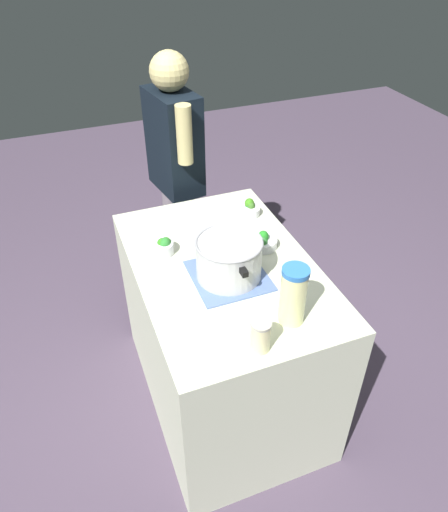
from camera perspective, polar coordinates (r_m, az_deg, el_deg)
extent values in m
plane|color=#4E4053|center=(2.72, 0.00, -15.82)|extent=(8.00, 8.00, 0.00)
cube|color=beige|center=(2.38, 0.00, -9.44)|extent=(1.16, 0.76, 0.88)
cube|color=#566FA7|center=(2.02, 0.57, -2.35)|extent=(0.32, 0.31, 0.01)
cylinder|color=#B7B7BC|center=(1.96, 0.59, -0.36)|extent=(0.27, 0.27, 0.17)
torus|color=#99999E|center=(1.91, 0.60, 1.65)|extent=(0.28, 0.28, 0.01)
cube|color=black|center=(1.82, 2.38, -1.94)|extent=(0.04, 0.02, 0.02)
cube|color=black|center=(2.05, -0.99, 3.15)|extent=(0.04, 0.02, 0.02)
cylinder|color=#EAE89B|center=(1.77, 8.23, -4.90)|extent=(0.10, 0.10, 0.23)
cylinder|color=#2C6DBA|center=(1.69, 8.59, -1.83)|extent=(0.10, 0.10, 0.02)
ellipsoid|color=yellow|center=(1.75, 8.13, -3.56)|extent=(0.04, 0.04, 0.01)
cylinder|color=beige|center=(1.70, 4.36, -9.59)|extent=(0.07, 0.07, 0.12)
cylinder|color=#B2AD99|center=(1.65, 4.46, -8.07)|extent=(0.08, 0.08, 0.01)
cylinder|color=silver|center=(2.15, -7.42, 0.94)|extent=(0.11, 0.11, 0.05)
ellipsoid|color=#2F7D1D|center=(2.14, -7.37, 1.46)|extent=(0.05, 0.05, 0.05)
ellipsoid|color=#2F7F25|center=(2.14, -6.95, 1.59)|extent=(0.05, 0.05, 0.05)
ellipsoid|color=#2B7B2E|center=(2.14, -7.06, 1.44)|extent=(0.05, 0.05, 0.06)
cylinder|color=silver|center=(2.41, 3.07, 5.39)|extent=(0.10, 0.10, 0.04)
ellipsoid|color=#387B1B|center=(2.41, 3.05, 6.28)|extent=(0.05, 0.05, 0.05)
ellipsoid|color=#366522|center=(2.40, 3.26, 5.96)|extent=(0.04, 0.04, 0.04)
ellipsoid|color=#257231|center=(2.41, 3.08, 6.07)|extent=(0.05, 0.05, 0.05)
cylinder|color=silver|center=(2.19, 4.70, 1.57)|extent=(0.13, 0.13, 0.04)
ellipsoid|color=#327733|center=(2.15, 4.60, 1.65)|extent=(0.04, 0.04, 0.05)
ellipsoid|color=#2A7C34|center=(2.18, 4.83, 1.96)|extent=(0.04, 0.04, 0.04)
ellipsoid|color=#217D21|center=(2.17, 4.71, 2.33)|extent=(0.05, 0.05, 0.06)
cylinder|color=slate|center=(2.95, -4.60, 0.33)|extent=(0.14, 0.14, 0.82)
cylinder|color=slate|center=(3.10, -5.71, 2.40)|extent=(0.14, 0.14, 0.82)
cube|color=black|center=(2.68, -5.99, 13.33)|extent=(0.37, 0.26, 0.55)
sphere|color=tan|center=(2.55, -6.57, 21.08)|extent=(0.20, 0.20, 0.20)
cylinder|color=tan|center=(2.45, -4.76, 14.22)|extent=(0.08, 0.08, 0.30)
cylinder|color=tan|center=(2.83, -7.42, 17.27)|extent=(0.08, 0.08, 0.30)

